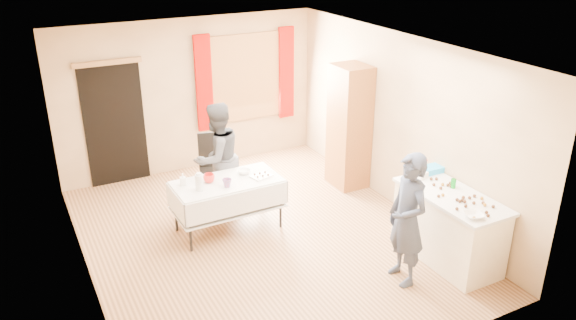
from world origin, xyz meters
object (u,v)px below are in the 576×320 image
party_table (228,201)px  chair (215,180)px  counter (448,227)px  girl (407,220)px  woman (217,158)px  cabinet (349,127)px

party_table → chair: bearing=78.7°
chair → party_table: bearing=-88.5°
party_table → chair: (0.18, 0.98, -0.13)m
chair → counter: bearing=-43.8°
girl → woman: woman is taller
cabinet → girl: 2.74m
counter → woman: woman is taller
cabinet → chair: 2.28m
counter → girl: size_ratio=0.90×
woman → cabinet: bearing=155.6°
girl → woman: size_ratio=0.99×
cabinet → party_table: cabinet is taller
counter → chair: (-2.01, 2.96, -0.14)m
counter → girl: (-0.79, -0.12, 0.37)m
girl → counter: bearing=104.5°
cabinet → woman: (-2.18, 0.16, -0.17)m
cabinet → girl: (-0.89, -2.58, -0.18)m
chair → woman: 0.62m
chair → woman: bearing=-89.8°
chair → girl: size_ratio=0.64×
counter → woman: bearing=128.5°
cabinet → chair: size_ratio=1.90×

